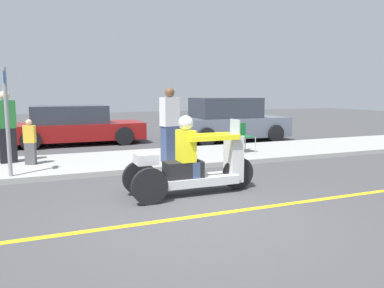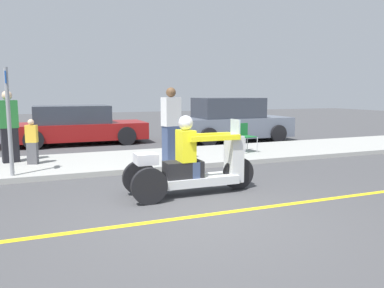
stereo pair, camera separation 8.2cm
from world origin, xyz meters
TOP-DOWN VIEW (x-y plane):
  - ground_plane at (0.00, 0.00)m, footprint 60.00×60.00m
  - lane_stripe at (0.37, 0.00)m, footprint 24.00×0.12m
  - sidewalk_strip at (0.00, 4.60)m, footprint 28.00×2.80m
  - motorcycle_trike at (0.37, 1.17)m, footprint 2.43×0.76m
  - spectator_mid_group at (-2.34, 4.66)m, footprint 0.29×0.23m
  - spectator_far_back at (0.85, 3.77)m, footprint 0.49×0.37m
  - spectator_end_of_line at (-2.84, 5.13)m, footprint 0.46×0.33m
  - folding_chair_set_back at (3.30, 4.45)m, footprint 0.53×0.53m
  - parked_car_lot_right at (-0.96, 8.87)m, footprint 4.61×2.10m
  - parked_car_lot_left at (4.48, 7.48)m, footprint 4.31×1.96m
  - street_sign at (-2.71, 3.45)m, footprint 0.08×0.36m

SIDE VIEW (x-z plane):
  - ground_plane at x=0.00m, z-range 0.00..0.00m
  - lane_stripe at x=0.37m, z-range 0.00..0.01m
  - sidewalk_strip at x=0.00m, z-range 0.00..0.12m
  - motorcycle_trike at x=0.37m, z-range -0.21..1.22m
  - folding_chair_set_back at x=3.30m, z-range 0.21..1.03m
  - spectator_mid_group at x=-2.34m, z-range 0.10..1.18m
  - parked_car_lot_right at x=-0.96m, z-range -0.03..1.34m
  - parked_car_lot_left at x=4.48m, z-range -0.05..1.57m
  - spectator_end_of_line at x=-2.84m, z-range 0.09..1.83m
  - spectator_far_back at x=0.85m, z-range 0.09..1.91m
  - street_sign at x=-2.71m, z-range 0.22..2.42m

